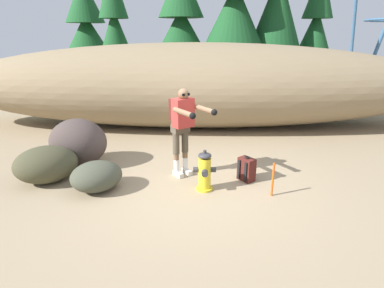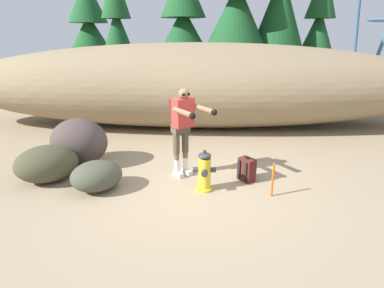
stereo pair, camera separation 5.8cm
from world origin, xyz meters
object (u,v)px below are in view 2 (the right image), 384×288
object	(u,v)px
boulder_small	(97,176)
survey_stake	(273,180)
spare_backpack	(247,170)
boulder_mid	(47,164)
fire_hydrant	(204,172)
utility_worker	(183,122)
boulder_large	(79,142)

from	to	relation	value
boulder_small	survey_stake	distance (m)	3.05
spare_backpack	boulder_mid	bearing A→B (deg)	142.61
fire_hydrant	spare_backpack	world-z (taller)	fire_hydrant
boulder_small	survey_stake	xyz separation A→B (m)	(3.04, -0.16, 0.04)
utility_worker	boulder_large	size ratio (longest dim) A/B	1.43
boulder_mid	boulder_small	distance (m)	1.09
fire_hydrant	boulder_mid	bearing A→B (deg)	174.60
boulder_mid	survey_stake	bearing A→B (deg)	-6.69
fire_hydrant	survey_stake	bearing A→B (deg)	-9.96
spare_backpack	boulder_small	xyz separation A→B (m)	(-2.70, -0.46, 0.04)
spare_backpack	survey_stake	world-z (taller)	survey_stake
utility_worker	spare_backpack	bearing A→B (deg)	46.91
utility_worker	boulder_large	distance (m)	2.35
fire_hydrant	spare_backpack	xyz separation A→B (m)	(0.80, 0.41, -0.13)
fire_hydrant	boulder_small	bearing A→B (deg)	-178.64
spare_backpack	fire_hydrant	bearing A→B (deg)	167.77
fire_hydrant	boulder_large	bearing A→B (deg)	157.26
utility_worker	spare_backpack	xyz separation A→B (m)	(1.20, -0.17, -0.88)
utility_worker	boulder_small	bearing A→B (deg)	-102.38
boulder_small	survey_stake	world-z (taller)	survey_stake
fire_hydrant	spare_backpack	distance (m)	0.91
utility_worker	boulder_large	xyz separation A→B (m)	(-2.21, 0.52, -0.60)
boulder_small	spare_backpack	bearing A→B (deg)	9.60
boulder_mid	fire_hydrant	bearing A→B (deg)	-5.40
boulder_mid	boulder_small	world-z (taller)	boulder_mid
spare_backpack	boulder_mid	size ratio (longest dim) A/B	0.42
fire_hydrant	boulder_large	size ratio (longest dim) A/B	0.62
boulder_large	survey_stake	xyz separation A→B (m)	(3.76, -1.30, -0.19)
survey_stake	fire_hydrant	bearing A→B (deg)	170.04
spare_backpack	boulder_large	size ratio (longest dim) A/B	0.39
spare_backpack	boulder_large	distance (m)	3.49
boulder_large	boulder_small	xyz separation A→B (m)	(0.72, -1.14, -0.23)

